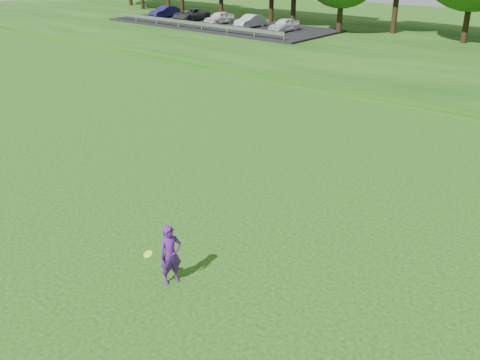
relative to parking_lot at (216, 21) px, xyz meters
The scene contains 5 objects.
ground 40.78m from the parking_lot, 53.58° to the right, with size 140.00×140.00×0.00m, color #0F410C.
berm 24.25m from the parking_lot, ahead, with size 130.00×30.00×0.60m, color #0F410C.
walking_path 27.40m from the parking_lot, 27.88° to the right, with size 130.00×1.60×0.04m, color gray.
parking_lot is the anchor object (origin of this frame).
woman 43.82m from the parking_lot, 49.32° to the right, with size 0.70×0.97×1.65m.
Camera 1 is at (13.35, -8.36, 8.20)m, focal length 40.00 mm.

